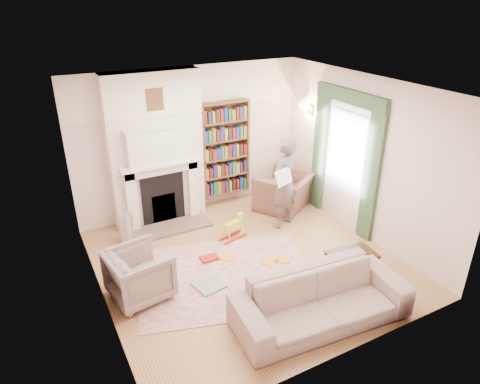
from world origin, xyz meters
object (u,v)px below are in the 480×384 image
paraffin_heater (126,228)px  armchair_reading (285,191)px  armchair_left (140,274)px  rocking_horse (233,228)px  bookcase (225,149)px  coffee_table (351,266)px  man_reading (284,183)px  sofa (321,300)px

paraffin_heater → armchair_reading: bearing=-2.8°
armchair_left → paraffin_heater: 1.56m
paraffin_heater → rocking_horse: paraffin_heater is taller
bookcase → armchair_left: (-2.40, -2.15, -0.80)m
armchair_reading → coffee_table: bearing=48.1°
man_reading → coffee_table: size_ratio=2.46×
bookcase → rocking_horse: (-0.53, -1.37, -0.95)m
armchair_reading → sofa: size_ratio=0.48×
bookcase → paraffin_heater: bearing=-164.7°
sofa → rocking_horse: size_ratio=4.58×
armchair_left → bookcase: bearing=-57.1°
armchair_reading → coffee_table: armchair_reading is taller
sofa → paraffin_heater: sofa is taller
armchair_reading → paraffin_heater: armchair_reading is taller
man_reading → paraffin_heater: (-2.73, 0.76, -0.58)m
armchair_reading → sofa: armchair_reading is taller
paraffin_heater → rocking_horse: 1.85m
rocking_horse → armchair_left: bearing=-172.1°
armchair_reading → rocking_horse: (-1.50, -0.61, -0.14)m
coffee_table → rocking_horse: size_ratio=1.38×
bookcase → rocking_horse: bookcase is taller
armchair_reading → armchair_left: (-3.37, -1.39, 0.01)m
man_reading → coffee_table: (0.00, -1.88, -0.63)m
armchair_reading → rocking_horse: bearing=-9.4°
paraffin_heater → armchair_left: bearing=-97.1°
armchair_reading → armchair_left: armchair_left is taller
armchair_reading → paraffin_heater: 3.18m
sofa → paraffin_heater: size_ratio=4.23×
rocking_horse → paraffin_heater: bearing=140.8°
rocking_horse → sofa: bearing=-102.9°
armchair_left → rocking_horse: armchair_left is taller
armchair_reading → sofa: (-1.42, -3.00, -0.02)m
man_reading → paraffin_heater: bearing=-37.5°
paraffin_heater → bookcase: bearing=15.3°
sofa → rocking_horse: bearing=96.8°
armchair_left → sofa: bearing=-138.6°
armchair_left → paraffin_heater: (0.19, 1.54, -0.10)m
man_reading → paraffin_heater: man_reading is taller
coffee_table → paraffin_heater: (-2.73, 2.64, 0.05)m
armchair_reading → paraffin_heater: (-3.18, 0.16, -0.09)m
armchair_reading → man_reading: (-0.45, -0.60, 0.50)m
coffee_table → armchair_left: bearing=164.0°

